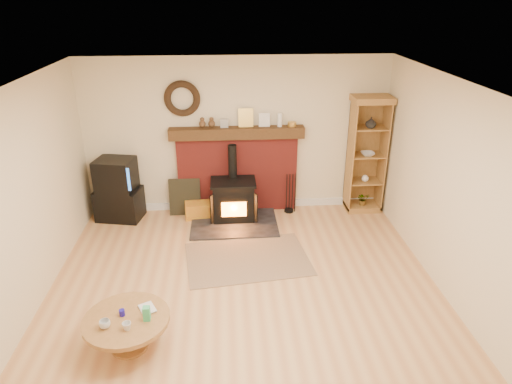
{
  "coord_description": "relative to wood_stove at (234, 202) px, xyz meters",
  "views": [
    {
      "loc": [
        -0.19,
        -4.52,
        3.52
      ],
      "look_at": [
        0.2,
        1.0,
        1.06
      ],
      "focal_mm": 32.0,
      "sensor_mm": 36.0,
      "label": 1
    }
  ],
  "objects": [
    {
      "name": "fire_tools",
      "position": [
        0.97,
        0.23,
        -0.17
      ],
      "size": [
        0.19,
        0.16,
        0.7
      ],
      "color": "black",
      "rests_on": "ground"
    },
    {
      "name": "curio_cabinet",
      "position": [
        2.24,
        0.29,
        0.66
      ],
      "size": [
        0.64,
        0.46,
        1.98
      ],
      "color": "brown",
      "rests_on": "ground"
    },
    {
      "name": "area_rug",
      "position": [
        0.16,
        -1.24,
        -0.32
      ],
      "size": [
        1.84,
        1.38,
        0.01
      ],
      "primitive_type": "cube",
      "rotation": [
        0.0,
        0.0,
        0.12
      ],
      "color": "brown",
      "rests_on": "ground"
    },
    {
      "name": "ground",
      "position": [
        0.08,
        -2.27,
        -0.33
      ],
      "size": [
        5.5,
        5.5,
        0.0
      ],
      "primitive_type": "plane",
      "color": "tan",
      "rests_on": "ground"
    },
    {
      "name": "coffee_table",
      "position": [
        -1.19,
        -2.9,
        -0.02
      ],
      "size": [
        0.91,
        0.91,
        0.55
      ],
      "color": "brown",
      "rests_on": "ground"
    },
    {
      "name": "chimney_breast",
      "position": [
        0.08,
        0.4,
        0.47
      ],
      "size": [
        2.2,
        0.22,
        1.78
      ],
      "color": "maroon",
      "rests_on": "ground"
    },
    {
      "name": "firelog_box",
      "position": [
        -0.6,
        0.13,
        -0.2
      ],
      "size": [
        0.45,
        0.3,
        0.26
      ],
      "primitive_type": "cube",
      "rotation": [
        0.0,
        0.0,
        0.09
      ],
      "color": "yellow",
      "rests_on": "ground"
    },
    {
      "name": "tv_unit",
      "position": [
        -1.89,
        0.2,
        0.17
      ],
      "size": [
        0.8,
        0.63,
        1.04
      ],
      "color": "black",
      "rests_on": "ground"
    },
    {
      "name": "wood_stove",
      "position": [
        0.0,
        0.0,
        0.0
      ],
      "size": [
        1.4,
        1.0,
        1.25
      ],
      "color": "black",
      "rests_on": "ground"
    },
    {
      "name": "leaning_painting",
      "position": [
        -0.82,
        0.28,
        -0.02
      ],
      "size": [
        0.53,
        0.14,
        0.63
      ],
      "primitive_type": "cube",
      "rotation": [
        -0.17,
        0.0,
        0.0
      ],
      "color": "black",
      "rests_on": "ground"
    },
    {
      "name": "room_shell",
      "position": [
        0.07,
        -2.17,
        1.39
      ],
      "size": [
        5.02,
        5.52,
        2.61
      ],
      "color": "beige",
      "rests_on": "ground"
    }
  ]
}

